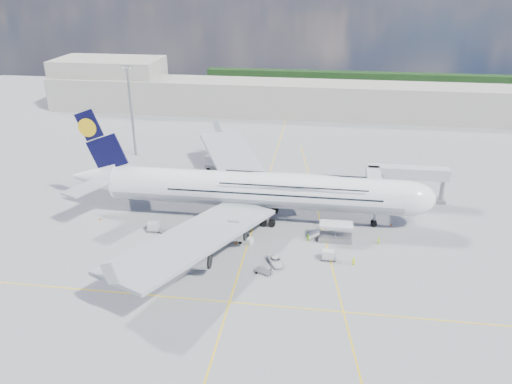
# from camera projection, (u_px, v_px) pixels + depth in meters

# --- Properties ---
(ground) EXTENTS (300.00, 300.00, 0.00)m
(ground) POSITION_uv_depth(u_px,v_px,m) (248.00, 241.00, 98.67)
(ground) COLOR gray
(ground) RESTS_ON ground
(taxi_line_main) EXTENTS (0.25, 220.00, 0.01)m
(taxi_line_main) POSITION_uv_depth(u_px,v_px,m) (248.00, 241.00, 98.67)
(taxi_line_main) COLOR yellow
(taxi_line_main) RESTS_ON ground
(taxi_line_cross) EXTENTS (120.00, 0.25, 0.01)m
(taxi_line_cross) POSITION_uv_depth(u_px,v_px,m) (230.00, 302.00, 80.59)
(taxi_line_cross) COLOR yellow
(taxi_line_cross) RESTS_ON ground
(taxi_line_diag) EXTENTS (14.16, 99.06, 0.01)m
(taxi_line_diag) POSITION_uv_depth(u_px,v_px,m) (321.00, 222.00, 105.93)
(taxi_line_diag) COLOR yellow
(taxi_line_diag) RESTS_ON ground
(airliner) EXTENTS (77.26, 79.15, 23.71)m
(airliner) POSITION_uv_depth(u_px,v_px,m) (257.00, 189.00, 104.87)
(airliner) COLOR white
(airliner) RESTS_ON ground
(jet_bridge) EXTENTS (18.80, 12.10, 8.50)m
(jet_bridge) POSITION_uv_depth(u_px,v_px,m) (395.00, 177.00, 111.01)
(jet_bridge) COLOR #B7B7BC
(jet_bridge) RESTS_ON ground
(cargo_loader) EXTENTS (8.53, 3.20, 3.67)m
(cargo_loader) POSITION_uv_depth(u_px,v_px,m) (335.00, 234.00, 98.64)
(cargo_loader) COLOR silver
(cargo_loader) RESTS_ON ground
(light_mast) EXTENTS (3.00, 0.70, 25.50)m
(light_mast) POSITION_uv_depth(u_px,v_px,m) (131.00, 110.00, 139.03)
(light_mast) COLOR gray
(light_mast) RESTS_ON ground
(terminal) EXTENTS (180.00, 16.00, 12.00)m
(terminal) POSITION_uv_depth(u_px,v_px,m) (288.00, 99.00, 182.09)
(terminal) COLOR #B2AD9E
(terminal) RESTS_ON ground
(hangar) EXTENTS (40.00, 22.00, 18.00)m
(hangar) POSITION_uv_depth(u_px,v_px,m) (110.00, 82.00, 194.28)
(hangar) COLOR #B2AD9E
(hangar) RESTS_ON ground
(tree_line) EXTENTS (160.00, 6.00, 8.00)m
(tree_line) POSITION_uv_depth(u_px,v_px,m) (387.00, 82.00, 218.50)
(tree_line) COLOR #193814
(tree_line) RESTS_ON ground
(dolly_row_a) EXTENTS (3.53, 2.68, 0.46)m
(dolly_row_a) POSITION_uv_depth(u_px,v_px,m) (168.00, 233.00, 101.05)
(dolly_row_a) COLOR gray
(dolly_row_a) RESTS_ON ground
(dolly_row_b) EXTENTS (3.50, 2.63, 0.46)m
(dolly_row_b) POSITION_uv_depth(u_px,v_px,m) (181.00, 248.00, 95.54)
(dolly_row_b) COLOR gray
(dolly_row_b) RESTS_ON ground
(dolly_row_c) EXTENTS (2.63, 1.40, 1.67)m
(dolly_row_c) POSITION_uv_depth(u_px,v_px,m) (197.00, 250.00, 93.76)
(dolly_row_c) COLOR gray
(dolly_row_c) RESTS_ON ground
(dolly_back) EXTENTS (3.22, 1.88, 1.97)m
(dolly_back) POSITION_uv_depth(u_px,v_px,m) (153.00, 226.00, 102.04)
(dolly_back) COLOR gray
(dolly_back) RESTS_ON ground
(dolly_nose_far) EXTENTS (3.01, 1.65, 1.89)m
(dolly_nose_far) POSITION_uv_depth(u_px,v_px,m) (328.00, 255.00, 91.97)
(dolly_nose_far) COLOR gray
(dolly_nose_far) RESTS_ON ground
(dolly_nose_near) EXTENTS (3.40, 2.68, 0.44)m
(dolly_nose_near) POSITION_uv_depth(u_px,v_px,m) (263.00, 271.00, 88.26)
(dolly_nose_near) COLOR gray
(dolly_nose_near) RESTS_ON ground
(baggage_tug) EXTENTS (3.11, 2.32, 1.76)m
(baggage_tug) POSITION_uv_depth(u_px,v_px,m) (246.00, 239.00, 97.71)
(baggage_tug) COLOR silver
(baggage_tug) RESTS_ON ground
(catering_truck_inner) EXTENTS (7.40, 3.74, 4.22)m
(catering_truck_inner) POSITION_uv_depth(u_px,v_px,m) (225.00, 189.00, 117.07)
(catering_truck_inner) COLOR gray
(catering_truck_inner) RESTS_ON ground
(catering_truck_outer) EXTENTS (7.33, 3.54, 4.21)m
(catering_truck_outer) POSITION_uv_depth(u_px,v_px,m) (218.00, 164.00, 132.14)
(catering_truck_outer) COLOR gray
(catering_truck_outer) RESTS_ON ground
(service_van) EXTENTS (3.84, 5.07, 1.28)m
(service_van) POSITION_uv_depth(u_px,v_px,m) (276.00, 261.00, 90.79)
(service_van) COLOR silver
(service_van) RESTS_ON ground
(crew_nose) EXTENTS (0.73, 0.71, 1.68)m
(crew_nose) POSITION_uv_depth(u_px,v_px,m) (378.00, 241.00, 97.15)
(crew_nose) COLOR #C6EC18
(crew_nose) RESTS_ON ground
(crew_loader) EXTENTS (0.92, 0.99, 1.63)m
(crew_loader) POSITION_uv_depth(u_px,v_px,m) (308.00, 238.00, 98.16)
(crew_loader) COLOR #A0FB1A
(crew_loader) RESTS_ON ground
(crew_wing) EXTENTS (0.75, 1.10, 1.73)m
(crew_wing) POSITION_uv_depth(u_px,v_px,m) (217.00, 231.00, 100.68)
(crew_wing) COLOR #EAFF1A
(crew_wing) RESTS_ON ground
(crew_van) EXTENTS (0.88, 0.89, 1.55)m
(crew_van) POSITION_uv_depth(u_px,v_px,m) (354.00, 261.00, 90.51)
(crew_van) COLOR #DAEB18
(crew_van) RESTS_ON ground
(crew_tug) EXTENTS (1.37, 1.05, 1.88)m
(crew_tug) POSITION_uv_depth(u_px,v_px,m) (189.00, 263.00, 89.54)
(crew_tug) COLOR #96EB18
(crew_tug) RESTS_ON ground
(cone_nose) EXTENTS (0.41, 0.41, 0.52)m
(cone_nose) POSITION_uv_depth(u_px,v_px,m) (391.00, 224.00, 104.64)
(cone_nose) COLOR orange
(cone_nose) RESTS_ON ground
(cone_wing_left_inner) EXTENTS (0.38, 0.38, 0.49)m
(cone_wing_left_inner) POSITION_uv_depth(u_px,v_px,m) (198.00, 201.00, 115.31)
(cone_wing_left_inner) COLOR orange
(cone_wing_left_inner) RESTS_ON ground
(cone_wing_left_outer) EXTENTS (0.50, 0.50, 0.64)m
(cone_wing_left_outer) POSITION_uv_depth(u_px,v_px,m) (236.00, 166.00, 135.66)
(cone_wing_left_outer) COLOR orange
(cone_wing_left_outer) RESTS_ON ground
(cone_wing_right_inner) EXTENTS (0.43, 0.43, 0.55)m
(cone_wing_right_inner) POSITION_uv_depth(u_px,v_px,m) (236.00, 243.00, 97.58)
(cone_wing_right_inner) COLOR orange
(cone_wing_right_inner) RESTS_ON ground
(cone_wing_right_outer) EXTENTS (0.38, 0.38, 0.49)m
(cone_wing_right_outer) POSITION_uv_depth(u_px,v_px,m) (173.00, 276.00, 87.11)
(cone_wing_right_outer) COLOR orange
(cone_wing_right_outer) RESTS_ON ground
(cone_tail) EXTENTS (0.42, 0.42, 0.54)m
(cone_tail) POSITION_uv_depth(u_px,v_px,m) (100.00, 219.00, 106.91)
(cone_tail) COLOR orange
(cone_tail) RESTS_ON ground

